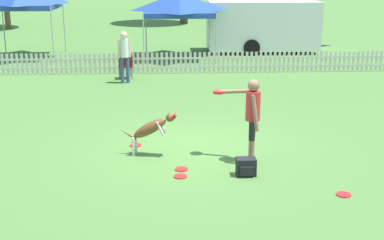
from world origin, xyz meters
name	(u,v)px	position (x,y,z in m)	size (l,w,h in m)	color
ground_plane	(197,149)	(0.00, 0.00, 0.00)	(240.00, 240.00, 0.00)	#4C7A38
handler_person	(251,111)	(0.99, -0.70, 1.01)	(0.90, 0.81, 1.62)	#8C664C
leaping_dog	(152,128)	(-0.92, -0.30, 0.57)	(1.19, 0.44, 0.95)	brown
frisbee_near_handler	(344,195)	(2.30, -2.41, 0.01)	(0.24, 0.24, 0.02)	red
frisbee_near_dog	(181,169)	(-0.36, -1.13, 0.01)	(0.24, 0.24, 0.02)	red
frisbee_midfield	(180,176)	(-0.39, -1.48, 0.01)	(0.24, 0.24, 0.02)	red
frisbee_far_scatter	(136,145)	(-1.28, 0.29, 0.01)	(0.24, 0.24, 0.02)	red
backpack_on_grass	(246,167)	(0.81, -1.46, 0.16)	(0.36, 0.28, 0.32)	black
picket_fence	(183,63)	(0.00, 7.98, 0.37)	(27.48, 0.04, 0.74)	beige
folding_chair_blue_left	(126,65)	(-1.94, 7.12, 0.48)	(0.52, 0.54, 0.80)	#333338
canopy_tent_main	(179,4)	(-0.05, 11.21, 2.15)	(2.80, 2.80, 2.60)	#B2B2B2
spectator_standing	(124,52)	(-1.92, 6.51, 1.00)	(0.40, 0.27, 1.65)	#334C7A
equipment_trailer	(262,25)	(3.57, 12.63, 1.15)	(5.49, 2.35, 2.17)	white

